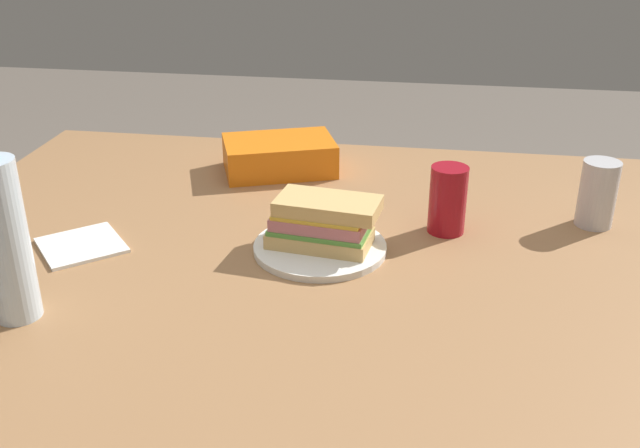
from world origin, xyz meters
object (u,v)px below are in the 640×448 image
object	(u,v)px
water_bottle_spare	(5,240)
soda_can_silver	(598,194)
dining_table	(336,291)
chip_bag	(279,156)
soda_can_red	(448,200)
paper_plate	(320,247)
sandwich	(322,222)

from	to	relation	value
water_bottle_spare	soda_can_silver	size ratio (longest dim) A/B	2.09
dining_table	chip_bag	size ratio (longest dim) A/B	6.61
soda_can_red	chip_bag	world-z (taller)	soda_can_red
paper_plate	water_bottle_spare	xyz separation A→B (m)	(-0.40, -0.27, 0.12)
paper_plate	chip_bag	bearing A→B (deg)	111.98
soda_can_red	paper_plate	bearing A→B (deg)	-152.23
sandwich	chip_bag	size ratio (longest dim) A/B	0.84
water_bottle_spare	soda_can_silver	bearing A→B (deg)	27.15
sandwich	water_bottle_spare	distance (m)	0.49
dining_table	water_bottle_spare	distance (m)	0.54
dining_table	chip_bag	xyz separation A→B (m)	(-0.17, 0.35, 0.12)
chip_bag	dining_table	bearing A→B (deg)	-84.38
dining_table	paper_plate	size ratio (longest dim) A/B	6.74
dining_table	paper_plate	xyz separation A→B (m)	(-0.03, -0.01, 0.09)
soda_can_red	water_bottle_spare	size ratio (longest dim) A/B	0.48
sandwich	soda_can_silver	distance (m)	0.50
chip_bag	soda_can_silver	size ratio (longest dim) A/B	1.89
soda_can_red	chip_bag	bearing A→B (deg)	145.19
dining_table	sandwich	distance (m)	0.14
soda_can_red	soda_can_silver	distance (m)	0.27
chip_bag	water_bottle_spare	xyz separation A→B (m)	(-0.25, -0.63, 0.09)
chip_bag	water_bottle_spare	distance (m)	0.68
soda_can_silver	soda_can_red	bearing A→B (deg)	-165.45
paper_plate	sandwich	world-z (taller)	sandwich
sandwich	water_bottle_spare	world-z (taller)	water_bottle_spare
soda_can_silver	sandwich	bearing A→B (deg)	-159.30
paper_plate	soda_can_silver	distance (m)	0.51
dining_table	soda_can_silver	bearing A→B (deg)	21.20
dining_table	water_bottle_spare	bearing A→B (deg)	-147.18
dining_table	soda_can_red	xyz separation A→B (m)	(0.18, 0.11, 0.14)
water_bottle_spare	soda_can_silver	xyz separation A→B (m)	(0.87, 0.45, -0.06)
sandwich	soda_can_red	size ratio (longest dim) A/B	1.58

